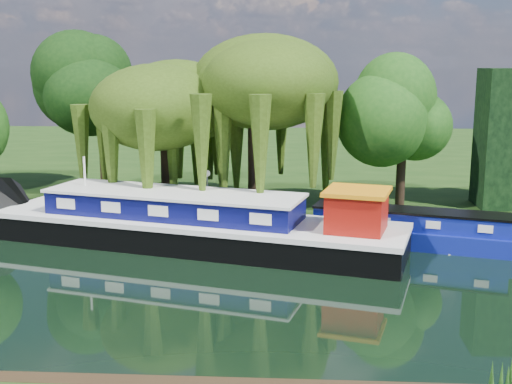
{
  "coord_description": "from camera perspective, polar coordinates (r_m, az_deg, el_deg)",
  "views": [
    {
      "loc": [
        5.15,
        -23.75,
        8.75
      ],
      "look_at": [
        3.46,
        5.67,
        2.8
      ],
      "focal_mm": 45.0,
      "sensor_mm": 36.0,
      "label": 1
    }
  ],
  "objects": [
    {
      "name": "willow_right",
      "position": [
        35.31,
        -0.16,
        8.59
      ],
      "size": [
        7.38,
        7.38,
        9.0
      ],
      "color": "black",
      "rests_on": "far_bank"
    },
    {
      "name": "white_cruiser",
      "position": [
        31.99,
        15.93,
        -4.91
      ],
      "size": [
        2.92,
        2.68,
        1.3
      ],
      "primitive_type": "imported",
      "rotation": [
        0.0,
        0.0,
        1.82
      ],
      "color": "silver",
      "rests_on": "ground"
    },
    {
      "name": "narrowboat",
      "position": [
        32.16,
        13.47,
        -3.43
      ],
      "size": [
        13.29,
        5.72,
        1.92
      ],
      "rotation": [
        0.0,
        0.0,
        -0.28
      ],
      "color": "navy",
      "rests_on": "ground"
    },
    {
      "name": "far_bank",
      "position": [
        58.6,
        -1.79,
        3.05
      ],
      "size": [
        120.0,
        52.0,
        0.45
      ],
      "primitive_type": "cube",
      "color": "black",
      "rests_on": "ground"
    },
    {
      "name": "tree_far_mid",
      "position": [
        42.6,
        -13.58,
        8.66
      ],
      "size": [
        5.75,
        5.75,
        9.41
      ],
      "color": "black",
      "rests_on": "far_bank"
    },
    {
      "name": "lamppost",
      "position": [
        35.14,
        -4.37,
        1.0
      ],
      "size": [
        0.36,
        0.36,
        2.56
      ],
      "color": "silver",
      "rests_on": "far_bank"
    },
    {
      "name": "reeds_near",
      "position": [
        18.22,
        8.68,
        -15.48
      ],
      "size": [
        33.7,
        1.5,
        1.1
      ],
      "color": "#194312",
      "rests_on": "ground"
    },
    {
      "name": "tree_far_right",
      "position": [
        37.35,
        12.96,
        6.42
      ],
      "size": [
        4.65,
        4.65,
        7.6
      ],
      "color": "black",
      "rests_on": "far_bank"
    },
    {
      "name": "willow_left",
      "position": [
        36.66,
        -8.06,
        7.37
      ],
      "size": [
        6.65,
        6.65,
        7.97
      ],
      "color": "black",
      "rests_on": "far_bank"
    },
    {
      "name": "mooring_posts",
      "position": [
        33.56,
        -6.5,
        -2.1
      ],
      "size": [
        19.16,
        0.16,
        1.0
      ],
      "color": "silver",
      "rests_on": "far_bank"
    },
    {
      "name": "dutch_barge",
      "position": [
        31.18,
        -5.16,
        -2.91
      ],
      "size": [
        20.76,
        9.7,
        4.28
      ],
      "rotation": [
        0.0,
        0.0,
        -0.26
      ],
      "color": "black",
      "rests_on": "ground"
    },
    {
      "name": "ground",
      "position": [
        25.83,
        -8.51,
        -8.52
      ],
      "size": [
        120.0,
        120.0,
        0.0
      ],
      "primitive_type": "plane",
      "color": "black"
    }
  ]
}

